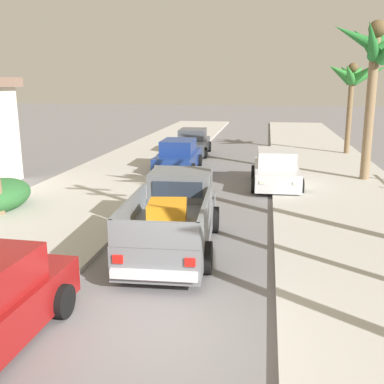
% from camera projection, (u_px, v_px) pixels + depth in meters
% --- Properties ---
extents(ground_plane, '(160.00, 160.00, 0.00)m').
position_uv_depth(ground_plane, '(151.00, 330.00, 7.92)').
color(ground_plane, slate).
extents(sidewalk_left, '(5.33, 60.00, 0.12)m').
position_uv_depth(sidewalk_left, '(113.00, 178.00, 20.17)').
color(sidewalk_left, beige).
rests_on(sidewalk_left, ground).
extents(sidewalk_right, '(5.33, 60.00, 0.12)m').
position_uv_depth(sidewalk_right, '(337.00, 186.00, 18.62)').
color(sidewalk_right, beige).
rests_on(sidewalk_right, ground).
extents(curb_left, '(0.16, 60.00, 0.10)m').
position_uv_depth(curb_left, '(140.00, 179.00, 19.97)').
color(curb_left, silver).
rests_on(curb_left, ground).
extents(curb_right, '(0.16, 60.00, 0.10)m').
position_uv_depth(curb_right, '(306.00, 185.00, 18.82)').
color(curb_right, silver).
rests_on(curb_right, ground).
extents(pickup_truck, '(2.41, 5.30, 1.80)m').
position_uv_depth(pickup_truck, '(174.00, 218.00, 11.76)').
color(pickup_truck, slate).
rests_on(pickup_truck, ground).
extents(car_left_near, '(2.10, 4.29, 1.54)m').
position_uv_depth(car_left_near, '(178.00, 157.00, 21.98)').
color(car_left_near, navy).
rests_on(car_left_near, ground).
extents(car_right_near, '(2.14, 4.31, 1.54)m').
position_uv_depth(car_right_near, '(276.00, 170.00, 18.72)').
color(car_right_near, silver).
rests_on(car_right_near, ground).
extents(car_right_mid, '(2.15, 4.32, 1.54)m').
position_uv_depth(car_right_mid, '(193.00, 143.00, 27.00)').
color(car_right_mid, '#474C56').
rests_on(car_right_mid, ground).
extents(palm_tree_left_fore, '(3.64, 3.69, 5.45)m').
position_uv_depth(palm_tree_left_fore, '(353.00, 77.00, 25.87)').
color(palm_tree_left_fore, brown).
rests_on(palm_tree_left_fore, ground).
extents(palm_tree_left_back, '(3.69, 3.68, 6.77)m').
position_uv_depth(palm_tree_left_back, '(376.00, 53.00, 18.46)').
color(palm_tree_left_back, '#846B4C').
rests_on(palm_tree_left_back, ground).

